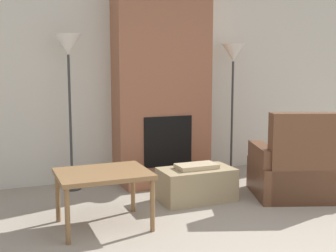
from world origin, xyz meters
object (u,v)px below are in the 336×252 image
object	(u,v)px
floor_lamp_left	(68,54)
floor_lamp_right	(233,60)
armchair	(300,172)
ottoman	(196,184)
side_table	(103,178)

from	to	relation	value
floor_lamp_left	floor_lamp_right	size ratio (longest dim) A/B	1.04
armchair	floor_lamp_right	world-z (taller)	floor_lamp_right
ottoman	armchair	bearing A→B (deg)	-17.22
side_table	floor_lamp_right	size ratio (longest dim) A/B	0.46
armchair	floor_lamp_left	distance (m)	2.99
floor_lamp_right	armchair	bearing A→B (deg)	-85.19
floor_lamp_right	side_table	bearing A→B (deg)	-148.20
ottoman	side_table	distance (m)	1.23
armchair	side_table	size ratio (longest dim) A/B	1.47
ottoman	floor_lamp_left	size ratio (longest dim) A/B	0.44
ottoman	floor_lamp_right	world-z (taller)	floor_lamp_right
armchair	floor_lamp_right	bearing A→B (deg)	-64.93
floor_lamp_left	ottoman	bearing A→B (deg)	-38.81
ottoman	floor_lamp_right	xyz separation A→B (m)	(1.02, 0.97, 1.38)
armchair	floor_lamp_left	world-z (taller)	floor_lamp_left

